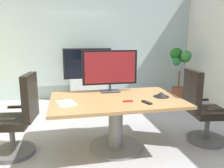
{
  "coord_description": "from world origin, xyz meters",
  "views": [
    {
      "loc": [
        -0.56,
        -2.53,
        1.51
      ],
      "look_at": [
        0.09,
        0.54,
        0.88
      ],
      "focal_mm": 35.06,
      "sensor_mm": 36.0,
      "label": 1
    }
  ],
  "objects_px": {
    "office_chair_left": "(18,122)",
    "tv_monitor": "(110,69)",
    "conference_table": "(116,112)",
    "office_chair_right": "(202,113)",
    "potted_plant": "(180,68)",
    "remote_control": "(147,102)",
    "conference_phone": "(161,95)",
    "wall_display_unit": "(88,83)"
  },
  "relations": [
    {
      "from": "wall_display_unit",
      "to": "office_chair_right",
      "type": "bearing_deg",
      "value": -62.71
    },
    {
      "from": "office_chair_left",
      "to": "potted_plant",
      "type": "bearing_deg",
      "value": 128.92
    },
    {
      "from": "conference_table",
      "to": "potted_plant",
      "type": "bearing_deg",
      "value": 45.86
    },
    {
      "from": "office_chair_right",
      "to": "wall_display_unit",
      "type": "relative_size",
      "value": 0.83
    },
    {
      "from": "office_chair_left",
      "to": "remote_control",
      "type": "relative_size",
      "value": 6.41
    },
    {
      "from": "tv_monitor",
      "to": "remote_control",
      "type": "height_order",
      "value": "tv_monitor"
    },
    {
      "from": "wall_display_unit",
      "to": "conference_phone",
      "type": "xyz_separation_m",
      "value": [
        0.77,
        -2.72,
        0.32
      ]
    },
    {
      "from": "conference_phone",
      "to": "tv_monitor",
      "type": "bearing_deg",
      "value": 144.92
    },
    {
      "from": "conference_table",
      "to": "remote_control",
      "type": "xyz_separation_m",
      "value": [
        0.33,
        -0.31,
        0.21
      ]
    },
    {
      "from": "wall_display_unit",
      "to": "conference_phone",
      "type": "height_order",
      "value": "wall_display_unit"
    },
    {
      "from": "conference_table",
      "to": "potted_plant",
      "type": "distance_m",
      "value": 3.18
    },
    {
      "from": "wall_display_unit",
      "to": "remote_control",
      "type": "height_order",
      "value": "wall_display_unit"
    },
    {
      "from": "office_chair_left",
      "to": "potted_plant",
      "type": "distance_m",
      "value": 4.14
    },
    {
      "from": "potted_plant",
      "to": "conference_phone",
      "type": "xyz_separation_m",
      "value": [
        -1.56,
        -2.33,
        -0.05
      ]
    },
    {
      "from": "conference_phone",
      "to": "remote_control",
      "type": "bearing_deg",
      "value": -141.04
    },
    {
      "from": "potted_plant",
      "to": "conference_phone",
      "type": "relative_size",
      "value": 5.99
    },
    {
      "from": "potted_plant",
      "to": "remote_control",
      "type": "height_order",
      "value": "potted_plant"
    },
    {
      "from": "potted_plant",
      "to": "remote_control",
      "type": "relative_size",
      "value": 7.75
    },
    {
      "from": "tv_monitor",
      "to": "office_chair_left",
      "type": "bearing_deg",
      "value": -166.74
    },
    {
      "from": "office_chair_left",
      "to": "tv_monitor",
      "type": "distance_m",
      "value": 1.47
    },
    {
      "from": "office_chair_right",
      "to": "office_chair_left",
      "type": "bearing_deg",
      "value": 93.89
    },
    {
      "from": "tv_monitor",
      "to": "wall_display_unit",
      "type": "distance_m",
      "value": 2.36
    },
    {
      "from": "wall_display_unit",
      "to": "potted_plant",
      "type": "distance_m",
      "value": 2.39
    },
    {
      "from": "office_chair_left",
      "to": "potted_plant",
      "type": "xyz_separation_m",
      "value": [
        3.5,
        2.18,
        0.35
      ]
    },
    {
      "from": "conference_table",
      "to": "office_chair_right",
      "type": "height_order",
      "value": "office_chair_right"
    },
    {
      "from": "office_chair_left",
      "to": "tv_monitor",
      "type": "height_order",
      "value": "tv_monitor"
    },
    {
      "from": "office_chair_right",
      "to": "remote_control",
      "type": "distance_m",
      "value": 1.03
    },
    {
      "from": "office_chair_left",
      "to": "remote_control",
      "type": "xyz_separation_m",
      "value": [
        1.63,
        -0.4,
        0.28
      ]
    },
    {
      "from": "office_chair_right",
      "to": "potted_plant",
      "type": "distance_m",
      "value": 2.55
    },
    {
      "from": "remote_control",
      "to": "conference_phone",
      "type": "bearing_deg",
      "value": 22.28
    },
    {
      "from": "office_chair_right",
      "to": "wall_display_unit",
      "type": "xyz_separation_m",
      "value": [
        -1.42,
        2.75,
        -0.01
      ]
    },
    {
      "from": "office_chair_right",
      "to": "conference_phone",
      "type": "distance_m",
      "value": 0.72
    },
    {
      "from": "potted_plant",
      "to": "remote_control",
      "type": "distance_m",
      "value": 3.19
    },
    {
      "from": "office_chair_left",
      "to": "conference_phone",
      "type": "height_order",
      "value": "office_chair_left"
    },
    {
      "from": "conference_table",
      "to": "office_chair_right",
      "type": "xyz_separation_m",
      "value": [
        1.29,
        -0.08,
        -0.07
      ]
    },
    {
      "from": "tv_monitor",
      "to": "remote_control",
      "type": "distance_m",
      "value": 0.85
    },
    {
      "from": "wall_display_unit",
      "to": "conference_table",
      "type": "bearing_deg",
      "value": -87.37
    },
    {
      "from": "office_chair_left",
      "to": "wall_display_unit",
      "type": "distance_m",
      "value": 2.83
    },
    {
      "from": "office_chair_right",
      "to": "potted_plant",
      "type": "xyz_separation_m",
      "value": [
        0.91,
        2.35,
        0.35
      ]
    },
    {
      "from": "office_chair_left",
      "to": "tv_monitor",
      "type": "bearing_deg",
      "value": 110.25
    },
    {
      "from": "potted_plant",
      "to": "conference_table",
      "type": "bearing_deg",
      "value": -134.14
    },
    {
      "from": "office_chair_right",
      "to": "tv_monitor",
      "type": "xyz_separation_m",
      "value": [
        -1.3,
        0.48,
        0.63
      ]
    }
  ]
}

